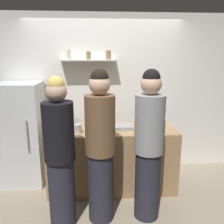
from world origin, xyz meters
name	(u,v)px	position (x,y,z in m)	size (l,w,h in m)	color
ground_plane	(109,209)	(0.00, 0.00, 0.00)	(5.28, 5.28, 0.00)	gray
back_wall_assembly	(104,94)	(0.00, 1.25, 1.30)	(4.80, 0.32, 2.60)	white
refrigerator	(22,133)	(-1.28, 0.85, 0.78)	(0.63, 0.68, 1.55)	silver
counter	(112,159)	(0.08, 0.52, 0.46)	(1.82, 0.65, 0.92)	#9E7A51
baking_pan	(120,127)	(0.20, 0.54, 0.95)	(0.34, 0.24, 0.05)	gray
utensil_holder	(77,129)	(-0.40, 0.38, 0.98)	(0.11, 0.11, 0.22)	#B2B2B7
wine_bottle_green_glass	(163,126)	(0.75, 0.29, 1.03)	(0.07, 0.07, 0.29)	#19471E
wine_bottle_amber_glass	(101,119)	(-0.08, 0.64, 1.04)	(0.07, 0.07, 0.31)	#472814
water_bottle_plastic	(54,128)	(-0.70, 0.36, 1.01)	(0.09, 0.09, 0.21)	silver
person_brown_jacket	(100,149)	(-0.10, -0.16, 0.91)	(0.34, 0.34, 1.81)	#262633
person_grey_hoodie	(149,147)	(0.46, -0.15, 0.91)	(0.34, 0.34, 1.81)	#262633
person_blonde	(60,155)	(-0.55, -0.22, 0.87)	(0.34, 0.34, 1.74)	#262633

